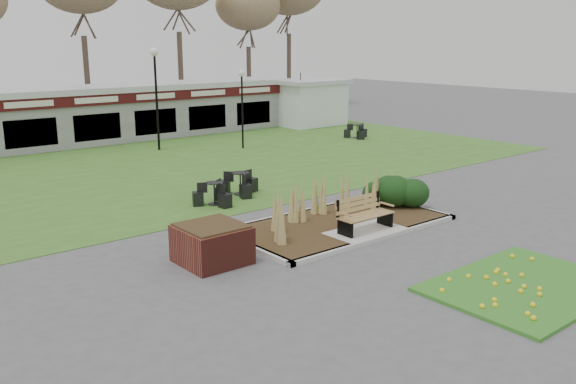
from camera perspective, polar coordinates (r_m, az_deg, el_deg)
ground at (r=16.81m, az=7.61°, el=-4.12°), size 100.00×100.00×0.00m
lawn at (r=26.21m, az=-11.83°, el=2.31°), size 34.00×16.00×0.02m
flower_bed at (r=14.25m, az=21.33°, el=-8.08°), size 4.20×3.00×0.16m
planting_bed at (r=18.48m, az=7.32°, el=-1.25°), size 6.75×3.40×1.27m
park_bench at (r=16.80m, az=7.06°, el=-2.01°), size 1.70×0.66×0.93m
brick_planter at (r=14.72m, az=-7.13°, el=-4.81°), size 1.50×1.50×0.95m
food_pavilion at (r=33.18m, az=-18.41°, el=6.87°), size 24.60×3.40×2.90m
service_hut at (r=38.51m, az=1.95°, el=8.43°), size 4.40×3.40×2.83m
lamp_post_mid_right at (r=29.85m, az=-4.33°, el=9.35°), size 0.32×0.32×3.82m
lamp_post_far_right at (r=29.93m, az=-12.30°, el=10.54°), size 0.40×0.40×4.86m
bistro_set_b at (r=21.06m, az=-4.47°, el=0.47°), size 1.39×1.42×0.77m
bistro_set_c at (r=19.85m, az=-6.90°, el=-0.48°), size 1.37×1.26×0.73m
bistro_set_d at (r=33.50m, az=6.47°, el=5.46°), size 1.25×1.36×0.73m
patio_umbrella at (r=38.08m, az=1.16°, el=8.25°), size 2.10×2.12×2.20m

